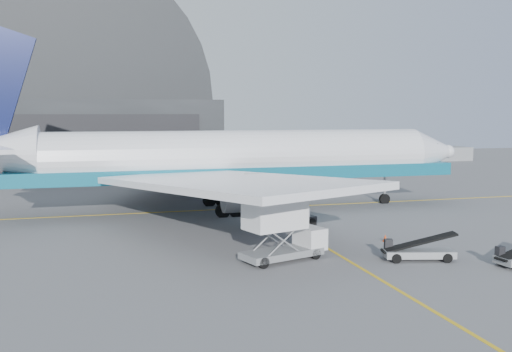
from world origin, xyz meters
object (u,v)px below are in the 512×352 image
object	(u,v)px
catering_truck	(281,230)
pushback_tug	(295,219)
airliner	(221,159)
belt_loader_a	(418,252)

from	to	relation	value
catering_truck	pushback_tug	bearing A→B (deg)	48.24
airliner	catering_truck	size ratio (longest dim) A/B	8.46
belt_loader_a	catering_truck	bearing A→B (deg)	179.45
airliner	catering_truck	xyz separation A→B (m)	(-0.16, -20.30, -3.22)
airliner	catering_truck	distance (m)	20.55
airliner	catering_truck	bearing A→B (deg)	-90.44
pushback_tug	belt_loader_a	bearing A→B (deg)	-85.85
airliner	pushback_tug	distance (m)	11.49
catering_truck	pushback_tug	xyz separation A→B (m)	(4.78, 10.87, -1.46)
pushback_tug	airliner	bearing A→B (deg)	102.52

